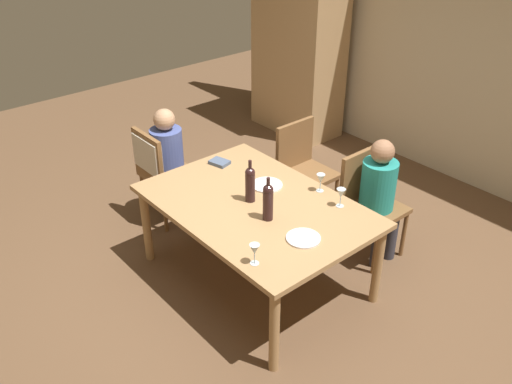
# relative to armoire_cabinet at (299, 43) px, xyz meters

# --- Properties ---
(ground_plane) EXTENTS (10.00, 10.00, 0.00)m
(ground_plane) POSITION_rel_armoire_cabinet_xyz_m (1.97, -2.34, -1.10)
(ground_plane) COLOR brown
(rear_room_partition) EXTENTS (6.40, 0.12, 2.70)m
(rear_room_partition) POSITION_rel_armoire_cabinet_xyz_m (1.97, 0.45, 0.25)
(rear_room_partition) COLOR beige
(rear_room_partition) RESTS_ON ground_plane
(armoire_cabinet) EXTENTS (1.18, 0.62, 2.18)m
(armoire_cabinet) POSITION_rel_armoire_cabinet_xyz_m (0.00, 0.00, 0.00)
(armoire_cabinet) COLOR tan
(armoire_cabinet) RESTS_ON ground_plane
(dining_table) EXTENTS (1.74, 1.19, 0.73)m
(dining_table) POSITION_rel_armoire_cabinet_xyz_m (1.97, -2.34, -0.44)
(dining_table) COLOR #A87F51
(dining_table) RESTS_ON ground_plane
(chair_far_right) EXTENTS (0.44, 0.44, 0.92)m
(chair_far_right) POSITION_rel_armoire_cabinet_xyz_m (2.27, -1.37, -0.56)
(chair_far_right) COLOR brown
(chair_far_right) RESTS_ON ground_plane
(chair_left_end) EXTENTS (0.44, 0.46, 0.92)m
(chair_left_end) POSITION_rel_armoire_cabinet_xyz_m (0.72, -2.47, -0.50)
(chair_left_end) COLOR brown
(chair_left_end) RESTS_ON ground_plane
(chair_far_left) EXTENTS (0.44, 0.44, 0.92)m
(chair_far_left) POSITION_rel_armoire_cabinet_xyz_m (1.49, -1.37, -0.56)
(chair_far_left) COLOR brown
(chair_far_left) RESTS_ON ground_plane
(person_woman_host) EXTENTS (0.33, 0.29, 1.09)m
(person_woman_host) POSITION_rel_armoire_cabinet_xyz_m (2.38, -1.37, -0.46)
(person_woman_host) COLOR #33333D
(person_woman_host) RESTS_ON ground_plane
(person_man_bearded) EXTENTS (0.29, 0.33, 1.10)m
(person_man_bearded) POSITION_rel_armoire_cabinet_xyz_m (0.72, -2.32, -0.46)
(person_man_bearded) COLOR #33333D
(person_man_bearded) RESTS_ON ground_plane
(wine_bottle_tall_green) EXTENTS (0.08, 0.08, 0.34)m
(wine_bottle_tall_green) POSITION_rel_armoire_cabinet_xyz_m (2.19, -2.42, -0.22)
(wine_bottle_tall_green) COLOR black
(wine_bottle_tall_green) RESTS_ON dining_table
(wine_bottle_dark_red) EXTENTS (0.08, 0.08, 0.34)m
(wine_bottle_dark_red) POSITION_rel_armoire_cabinet_xyz_m (1.91, -2.35, -0.22)
(wine_bottle_dark_red) COLOR black
(wine_bottle_dark_red) RESTS_ON dining_table
(wine_glass_near_left) EXTENTS (0.07, 0.07, 0.15)m
(wine_glass_near_left) POSITION_rel_armoire_cabinet_xyz_m (2.52, -2.83, -0.27)
(wine_glass_near_left) COLOR silver
(wine_glass_near_left) RESTS_ON dining_table
(wine_glass_centre) EXTENTS (0.07, 0.07, 0.15)m
(wine_glass_centre) POSITION_rel_armoire_cabinet_xyz_m (2.41, -1.89, -0.27)
(wine_glass_centre) COLOR silver
(wine_glass_centre) RESTS_ON dining_table
(wine_glass_near_right) EXTENTS (0.07, 0.07, 0.15)m
(wine_glass_near_right) POSITION_rel_armoire_cabinet_xyz_m (2.15, -1.84, -0.27)
(wine_glass_near_right) COLOR silver
(wine_glass_near_right) RESTS_ON dining_table
(dinner_plate_host) EXTENTS (0.24, 0.24, 0.01)m
(dinner_plate_host) POSITION_rel_armoire_cabinet_xyz_m (2.53, -2.40, -0.36)
(dinner_plate_host) COLOR white
(dinner_plate_host) RESTS_ON dining_table
(dinner_plate_guest_left) EXTENTS (0.25, 0.25, 0.01)m
(dinner_plate_guest_left) POSITION_rel_armoire_cabinet_xyz_m (1.82, -2.11, -0.36)
(dinner_plate_guest_left) COLOR white
(dinner_plate_guest_left) RESTS_ON dining_table
(folded_napkin) EXTENTS (0.18, 0.16, 0.03)m
(folded_napkin) POSITION_rel_armoire_cabinet_xyz_m (1.28, -2.17, -0.36)
(folded_napkin) COLOR #4C5B75
(folded_napkin) RESTS_ON dining_table
(handbag) EXTENTS (0.13, 0.28, 0.22)m
(handbag) POSITION_rel_armoire_cabinet_xyz_m (1.93, -1.37, -0.99)
(handbag) COLOR brown
(handbag) RESTS_ON ground_plane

